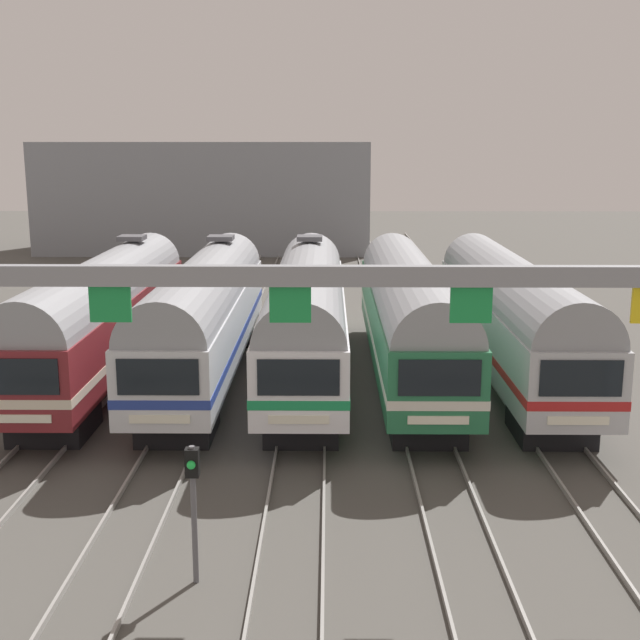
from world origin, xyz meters
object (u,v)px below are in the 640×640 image
object	(u,v)px
commuter_train_silver	(205,312)
catenary_gantry	(290,323)
commuter_train_green	(409,312)
yard_signal_mast	(193,488)
commuter_train_maroon	(104,312)
commuter_train_stainless	(511,313)
commuter_train_white	(307,312)

from	to	relation	value
commuter_train_silver	catenary_gantry	xyz separation A→B (m)	(3.89, -13.50, 2.53)
commuter_train_green	yard_signal_mast	bearing A→B (deg)	-111.03
commuter_train_green	yard_signal_mast	size ratio (longest dim) A/B	5.98
commuter_train_green	yard_signal_mast	xyz separation A→B (m)	(-5.83, -15.17, -0.58)
commuter_train_maroon	commuter_train_stainless	world-z (taller)	commuter_train_maroon
commuter_train_white	yard_signal_mast	size ratio (longest dim) A/B	5.98
commuter_train_silver	yard_signal_mast	size ratio (longest dim) A/B	5.98
commuter_train_stainless	catenary_gantry	xyz separation A→B (m)	(-7.78, -13.49, 2.54)
commuter_train_maroon	catenary_gantry	distance (m)	15.78
commuter_train_maroon	commuter_train_stainless	distance (m)	15.55
commuter_train_stainless	catenary_gantry	size ratio (longest dim) A/B	0.87
commuter_train_maroon	commuter_train_silver	distance (m)	3.89
catenary_gantry	yard_signal_mast	bearing A→B (deg)	-139.33
commuter_train_silver	commuter_train_white	size ratio (longest dim) A/B	1.00
catenary_gantry	yard_signal_mast	xyz separation A→B (m)	(-1.94, -1.67, -3.11)
commuter_train_silver	commuter_train_stainless	xyz separation A→B (m)	(11.66, -0.00, -0.00)
commuter_train_silver	yard_signal_mast	xyz separation A→B (m)	(1.94, -15.17, -0.58)
catenary_gantry	yard_signal_mast	size ratio (longest dim) A/B	6.88
commuter_train_white	commuter_train_stainless	xyz separation A→B (m)	(7.78, -0.00, -0.00)
commuter_train_white	yard_signal_mast	world-z (taller)	commuter_train_white
commuter_train_silver	yard_signal_mast	distance (m)	15.30
commuter_train_stainless	yard_signal_mast	xyz separation A→B (m)	(-9.72, -15.17, -0.58)
commuter_train_maroon	commuter_train_green	size ratio (longest dim) A/B	1.00
commuter_train_maroon	yard_signal_mast	size ratio (longest dim) A/B	5.98
commuter_train_white	yard_signal_mast	xyz separation A→B (m)	(-1.94, -15.17, -0.58)
commuter_train_green	yard_signal_mast	distance (m)	16.26
commuter_train_green	commuter_train_stainless	size ratio (longest dim) A/B	1.00
commuter_train_stainless	yard_signal_mast	bearing A→B (deg)	-122.66
commuter_train_maroon	commuter_train_green	distance (m)	11.66
commuter_train_silver	commuter_train_stainless	size ratio (longest dim) A/B	1.00
commuter_train_silver	commuter_train_green	distance (m)	7.78
catenary_gantry	commuter_train_maroon	bearing A→B (deg)	119.94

